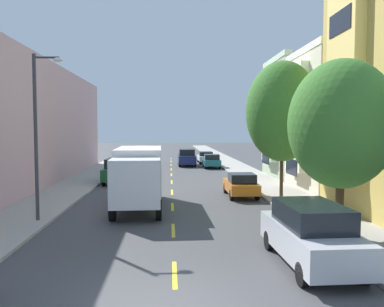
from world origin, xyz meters
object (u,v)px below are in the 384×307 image
Objects in this scene: parked_suv_silver at (311,234)px; moving_navy_sedan at (187,157)px; parked_suv_forest at (118,170)px; parked_sedan_white at (205,157)px; parked_sedan_black at (143,151)px; delivery_box_truck at (139,174)px; parked_hatchback_champagne at (125,165)px; street_tree_nearest at (341,124)px; parked_hatchback_teal at (212,161)px; parked_hatchback_orange at (241,185)px; street_lamp at (39,126)px; street_tree_second at (282,111)px.

parked_suv_silver and moving_navy_sedan have the same top height.
parked_suv_forest is 15.30m from moving_navy_sedan.
parked_sedan_black is at bearing 120.94° from parked_sedan_white.
parked_hatchback_champagne is (-2.65, 16.68, -1.08)m from delivery_box_truck.
street_tree_nearest reaches higher than parked_hatchback_teal.
street_tree_nearest is at bearing -57.22° from parked_suv_forest.
parked_hatchback_orange is 24.34m from parked_sedan_white.
moving_navy_sedan is at bearing 74.15° from street_lamp.
parked_hatchback_orange is (6.10, 3.11, -1.08)m from delivery_box_truck.
delivery_box_truck is 16.92m from parked_hatchback_champagne.
street_lamp is at bearing -91.91° from parked_sedan_black.
parked_suv_forest is at bearing -89.62° from parked_sedan_black.
street_tree_nearest is 4.93m from parked_suv_silver.
street_tree_second is 2.00× the size of parked_hatchback_orange.
parked_sedan_white is at bearing 63.95° from parked_suv_forest.
parked_hatchback_teal is at bearing 52.67° from parked_suv_forest.
parked_suv_silver is at bearing -85.78° from moving_navy_sedan.
parked_hatchback_orange is (8.75, -38.89, 0.01)m from parked_sedan_black.
delivery_box_truck is at bearing 123.18° from parked_suv_silver.
parked_suv_silver reaches higher than parked_hatchback_teal.
parked_hatchback_orange is at bearing -90.28° from parked_hatchback_teal.
street_tree_second is 1.99× the size of parked_hatchback_teal.
delivery_box_truck is 1.65× the size of parked_sedan_black.
parked_suv_silver reaches higher than parked_sedan_white.
parked_hatchback_champagne and parked_hatchback_teal have the same top height.
parked_suv_forest reaches higher than parked_hatchback_champagne.
parked_hatchback_orange and parked_hatchback_champagne have the same top height.
parked_hatchback_orange is 16.15m from parked_hatchback_champagne.
parked_sedan_black is 39.86m from parked_hatchback_orange.
street_tree_second reaches higher than parked_sedan_black.
parked_sedan_white is (-0.03, 24.34, -0.01)m from parked_hatchback_orange.
parked_hatchback_orange is 0.89× the size of parked_sedan_white.
parked_suv_silver reaches higher than parked_sedan_black.
parked_suv_silver is at bearing -90.17° from parked_hatchback_orange.
parked_suv_forest reaches higher than parked_hatchback_orange.
parked_suv_silver is 1.21× the size of parked_hatchback_orange.
street_tree_second reaches higher than parked_hatchback_teal.
parked_suv_silver is 1.08× the size of parked_sedan_white.
street_tree_second is 2.00× the size of parked_hatchback_champagne.
street_tree_nearest is 1.41× the size of parked_suv_forest.
parked_sedan_white is at bearing 89.98° from parked_suv_silver.
delivery_box_truck is (-8.20, -1.49, -3.42)m from street_tree_second.
parked_suv_silver reaches higher than parked_hatchback_champagne.
delivery_box_truck is at bearing -80.98° from parked_hatchback_champagne.
street_tree_second is 5.23m from parked_hatchback_orange.
parked_sedan_white is 1.12× the size of parked_hatchback_teal.
parked_hatchback_teal is at bearing 89.72° from parked_hatchback_orange.
street_tree_nearest is at bearing -38.22° from delivery_box_truck.
parked_sedan_black is (1.51, 45.22, -3.65)m from street_lamp.
delivery_box_truck reaches higher than parked_sedan_black.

